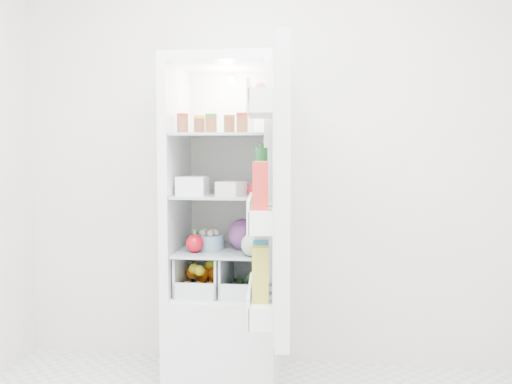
# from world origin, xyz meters

# --- Properties ---
(room_walls) EXTENTS (3.02, 3.02, 2.61)m
(room_walls) POSITION_xyz_m (0.00, 0.00, 1.59)
(room_walls) COLOR silver
(room_walls) RESTS_ON ground
(refrigerator) EXTENTS (0.60, 0.60, 1.80)m
(refrigerator) POSITION_xyz_m (-0.20, 1.25, 0.67)
(refrigerator) COLOR white
(refrigerator) RESTS_ON ground
(shelf_low) EXTENTS (0.49, 0.53, 0.01)m
(shelf_low) POSITION_xyz_m (-0.20, 1.19, 0.74)
(shelf_low) COLOR #A1B6BD
(shelf_low) RESTS_ON refrigerator
(shelf_mid) EXTENTS (0.49, 0.53, 0.02)m
(shelf_mid) POSITION_xyz_m (-0.20, 1.19, 1.05)
(shelf_mid) COLOR #A1B6BD
(shelf_mid) RESTS_ON refrigerator
(shelf_top) EXTENTS (0.49, 0.53, 0.02)m
(shelf_top) POSITION_xyz_m (-0.20, 1.19, 1.38)
(shelf_top) COLOR #A1B6BD
(shelf_top) RESTS_ON refrigerator
(crisper_left) EXTENTS (0.23, 0.46, 0.22)m
(crisper_left) POSITION_xyz_m (-0.32, 1.19, 0.61)
(crisper_left) COLOR silver
(crisper_left) RESTS_ON refrigerator
(crisper_right) EXTENTS (0.23, 0.46, 0.22)m
(crisper_right) POSITION_xyz_m (-0.08, 1.19, 0.61)
(crisper_right) COLOR silver
(crisper_right) RESTS_ON refrigerator
(condiment_jars) EXTENTS (0.38, 0.16, 0.08)m
(condiment_jars) POSITION_xyz_m (-0.24, 1.07, 1.43)
(condiment_jars) COLOR #B21919
(condiment_jars) RESTS_ON shelf_top
(squeeze_bottle) EXTENTS (0.07, 0.07, 0.19)m
(squeeze_bottle) POSITION_xyz_m (-0.07, 1.24, 1.48)
(squeeze_bottle) COLOR white
(squeeze_bottle) RESTS_ON shelf_top
(tub_white) EXTENTS (0.15, 0.15, 0.10)m
(tub_white) POSITION_xyz_m (-0.35, 1.08, 1.11)
(tub_white) COLOR white
(tub_white) RESTS_ON shelf_mid
(tub_cream) EXTENTS (0.16, 0.16, 0.07)m
(tub_cream) POSITION_xyz_m (-0.14, 1.06, 1.09)
(tub_cream) COLOR beige
(tub_cream) RESTS_ON shelf_mid
(tin_red) EXTENTS (0.10, 0.10, 0.06)m
(tin_red) POSITION_xyz_m (-0.02, 1.11, 1.09)
(tin_red) COLOR red
(tin_red) RESTS_ON shelf_mid
(red_cabbage) EXTENTS (0.17, 0.17, 0.17)m
(red_cabbage) POSITION_xyz_m (-0.09, 1.16, 0.83)
(red_cabbage) COLOR #501D57
(red_cabbage) RESTS_ON shelf_low
(bell_pepper) EXTENTS (0.10, 0.10, 0.10)m
(bell_pepper) POSITION_xyz_m (-0.34, 1.05, 0.80)
(bell_pepper) COLOR red
(bell_pepper) RESTS_ON shelf_low
(mushroom_bowl) EXTENTS (0.19, 0.19, 0.08)m
(mushroom_bowl) POSITION_xyz_m (-0.29, 1.18, 0.79)
(mushroom_bowl) COLOR #97C4E1
(mushroom_bowl) RESTS_ON shelf_low
(salad_bag) EXTENTS (0.12, 0.12, 0.12)m
(salad_bag) POSITION_xyz_m (-0.02, 0.97, 0.81)
(salad_bag) COLOR #99B88A
(salad_bag) RESTS_ON shelf_low
(citrus_pile) EXTENTS (0.20, 0.31, 0.16)m
(citrus_pile) POSITION_xyz_m (-0.32, 1.17, 0.58)
(citrus_pile) COLOR #E1540B
(citrus_pile) RESTS_ON refrigerator
(veg_pile) EXTENTS (0.16, 0.30, 0.10)m
(veg_pile) POSITION_xyz_m (-0.07, 1.18, 0.56)
(veg_pile) COLOR #214918
(veg_pile) RESTS_ON refrigerator
(fridge_door) EXTENTS (0.22, 0.60, 1.30)m
(fridge_door) POSITION_xyz_m (0.13, 0.61, 1.09)
(fridge_door) COLOR white
(fridge_door) RESTS_ON refrigerator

